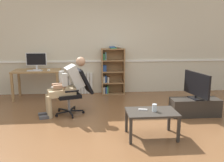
# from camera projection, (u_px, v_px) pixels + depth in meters

# --- Properties ---
(ground_plane) EXTENTS (18.00, 18.00, 0.00)m
(ground_plane) POSITION_uv_depth(u_px,v_px,m) (108.00, 128.00, 4.29)
(ground_plane) COLOR brown
(back_wall) EXTENTS (12.00, 0.13, 2.70)m
(back_wall) POSITION_uv_depth(u_px,v_px,m) (101.00, 46.00, 6.61)
(back_wall) COLOR beige
(back_wall) RESTS_ON ground_plane
(computer_desk) EXTENTS (1.20, 0.65, 0.76)m
(computer_desk) POSITION_uv_depth(u_px,v_px,m) (37.00, 74.00, 6.12)
(computer_desk) COLOR #9E7547
(computer_desk) RESTS_ON ground_plane
(imac_monitor) EXTENTS (0.53, 0.14, 0.44)m
(imac_monitor) POSITION_uv_depth(u_px,v_px,m) (36.00, 60.00, 6.12)
(imac_monitor) COLOR silver
(imac_monitor) RESTS_ON computer_desk
(keyboard) EXTENTS (0.37, 0.12, 0.02)m
(keyboard) POSITION_uv_depth(u_px,v_px,m) (35.00, 71.00, 5.96)
(keyboard) COLOR silver
(keyboard) RESTS_ON computer_desk
(computer_mouse) EXTENTS (0.06, 0.10, 0.03)m
(computer_mouse) POSITION_uv_depth(u_px,v_px,m) (49.00, 70.00, 6.00)
(computer_mouse) COLOR white
(computer_mouse) RESTS_ON computer_desk
(bookshelf) EXTENTS (0.64, 0.29, 1.36)m
(bookshelf) POSITION_uv_depth(u_px,v_px,m) (112.00, 72.00, 6.57)
(bookshelf) COLOR olive
(bookshelf) RESTS_ON ground_plane
(radiator) EXTENTS (0.75, 0.08, 0.59)m
(radiator) POSITION_uv_depth(u_px,v_px,m) (79.00, 83.00, 6.66)
(radiator) COLOR white
(radiator) RESTS_ON ground_plane
(office_chair) EXTENTS (0.83, 0.68, 0.96)m
(office_chair) POSITION_uv_depth(u_px,v_px,m) (76.00, 90.00, 4.99)
(office_chair) COLOR black
(office_chair) RESTS_ON ground_plane
(person_seated) EXTENTS (1.01, 0.59, 1.21)m
(person_seated) POSITION_uv_depth(u_px,v_px,m) (67.00, 84.00, 4.90)
(person_seated) COLOR tan
(person_seated) RESTS_ON ground_plane
(tv_stand) EXTENTS (1.01, 0.37, 0.36)m
(tv_stand) POSITION_uv_depth(u_px,v_px,m) (195.00, 107.00, 4.91)
(tv_stand) COLOR #2D2823
(tv_stand) RESTS_ON ground_plane
(tv_screen) EXTENTS (0.25, 0.82, 0.55)m
(tv_screen) POSITION_uv_depth(u_px,v_px,m) (197.00, 85.00, 4.81)
(tv_screen) COLOR black
(tv_screen) RESTS_ON tv_stand
(coffee_table) EXTENTS (0.82, 0.53, 0.45)m
(coffee_table) POSITION_uv_depth(u_px,v_px,m) (152.00, 115.00, 3.85)
(coffee_table) COLOR #332D28
(coffee_table) RESTS_ON ground_plane
(drinking_glass) EXTENTS (0.08, 0.08, 0.12)m
(drinking_glass) POSITION_uv_depth(u_px,v_px,m) (154.00, 108.00, 3.82)
(drinking_glass) COLOR silver
(drinking_glass) RESTS_ON coffee_table
(spare_remote) EXTENTS (0.15, 0.07, 0.02)m
(spare_remote) POSITION_uv_depth(u_px,v_px,m) (143.00, 110.00, 3.90)
(spare_remote) COLOR white
(spare_remote) RESTS_ON coffee_table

